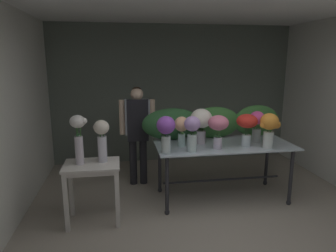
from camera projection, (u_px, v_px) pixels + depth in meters
The scene contains 18 objects.
ground_plane at pixel (192, 193), 4.74m from camera, with size 7.63×7.63×0.00m, color #9E9384.
wall_back at pixel (173, 94), 6.12m from camera, with size 4.87×0.12×2.70m, color slate.
wall_left at pixel (17, 112), 4.07m from camera, with size 0.12×3.59×2.70m, color silver.
ceiling_slab at pixel (196, 5), 4.14m from camera, with size 4.99×3.59×0.12m, color silver.
display_table_glass at pixel (223, 152), 4.41m from camera, with size 1.96×0.92×0.85m.
side_table_white at pixel (92, 173), 3.77m from camera, with size 0.68×0.49×0.78m.
florist at pixel (138, 126), 4.88m from camera, with size 0.57×0.24×1.61m.
foliage_backdrop at pixel (207, 123), 4.63m from camera, with size 2.16×0.31×0.49m.
vase_scarlet_snapdragons at pixel (247, 125), 4.19m from camera, with size 0.29×0.29×0.45m.
vase_fuchsia_anemones at pixel (257, 124), 4.41m from camera, with size 0.21×0.21×0.46m.
vase_ivory_dahlias at pixel (201, 121), 4.32m from camera, with size 0.31×0.31×0.51m.
vase_lilac_roses at pixel (192, 131), 3.94m from camera, with size 0.21×0.21×0.47m.
vase_peach_ranunculus at pixel (182, 128), 4.19m from camera, with size 0.20×0.20×0.42m.
vase_rosy_lilies at pixel (218, 126), 4.06m from camera, with size 0.28×0.28×0.46m.
vase_violet_peonies at pixel (166, 130), 3.86m from camera, with size 0.24×0.24×0.49m.
vase_sunset_carnations at pixel (269, 127), 4.10m from camera, with size 0.30×0.25×0.48m.
vase_white_roses_tall at pixel (79, 136), 3.64m from camera, with size 0.21×0.19×0.61m.
vase_cream_lisianthus_tall at pixel (102, 138), 3.75m from camera, with size 0.20×0.19×0.53m.
Camera 1 is at (-1.07, -2.55, 2.03)m, focal length 32.50 mm.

